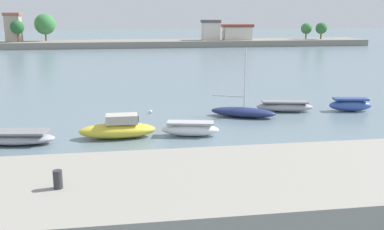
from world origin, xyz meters
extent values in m
plane|color=slate|center=(0.00, 0.00, 0.00)|extent=(400.00, 400.00, 0.00)
cube|color=gray|center=(0.00, -7.40, 1.19)|extent=(77.27, 6.77, 2.37)
cylinder|color=#2D2D33|center=(-10.94, -7.83, 2.69)|extent=(0.31, 0.31, 0.63)
ellipsoid|color=#9E9EA3|center=(-15.49, 6.00, 0.36)|extent=(5.09, 2.53, 0.71)
cube|color=slate|center=(-15.49, 6.00, 0.79)|extent=(4.08, 2.10, 0.14)
ellipsoid|color=yellow|center=(-9.17, 6.45, 0.50)|extent=(5.05, 1.82, 0.99)
cube|color=#BCB2A3|center=(-8.86, 6.45, 1.28)|extent=(2.10, 1.22, 0.58)
cube|color=black|center=(-7.81, 6.46, 1.34)|extent=(0.09, 1.09, 0.41)
ellipsoid|color=white|center=(-4.33, 6.18, 0.42)|extent=(4.06, 2.03, 0.84)
cube|color=#AFAFAF|center=(-4.33, 6.18, 0.91)|extent=(3.26, 1.67, 0.14)
ellipsoid|color=navy|center=(0.65, 10.97, 0.38)|extent=(5.35, 3.62, 0.77)
cylinder|color=silver|center=(0.72, 10.93, 3.13)|extent=(0.10, 0.10, 4.72)
cylinder|color=#B7B7BC|center=(-0.48, 11.50, 1.64)|extent=(2.28, 1.13, 0.08)
ellipsoid|color=#9E9EA3|center=(4.65, 12.39, 0.38)|extent=(4.91, 2.29, 0.76)
cube|color=slate|center=(4.65, 12.39, 0.83)|extent=(3.94, 1.88, 0.13)
ellipsoid|color=#3856A8|center=(10.17, 11.67, 0.48)|extent=(3.67, 1.77, 0.95)
cube|color=navy|center=(10.17, 11.67, 1.03)|extent=(2.95, 1.46, 0.16)
sphere|color=white|center=(-6.54, 13.48, 0.14)|extent=(0.27, 0.27, 0.27)
sphere|color=white|center=(-6.29, 1.98, 0.19)|extent=(0.38, 0.38, 0.38)
cube|color=gray|center=(0.00, 87.61, 0.76)|extent=(105.30, 11.80, 1.52)
cube|color=#B2A38E|center=(-33.64, 87.67, 4.48)|extent=(3.34, 3.25, 5.92)
cube|color=#995B42|center=(-33.64, 87.67, 7.79)|extent=(3.67, 3.57, 0.70)
cube|color=beige|center=(13.12, 86.72, 3.63)|extent=(4.01, 3.80, 4.22)
cube|color=#565156|center=(13.12, 86.72, 6.09)|extent=(4.41, 4.18, 0.70)
cube|color=beige|center=(19.70, 86.03, 3.08)|extent=(6.83, 3.78, 3.14)
cube|color=brown|center=(19.70, 86.03, 5.00)|extent=(7.52, 4.16, 0.70)
cylinder|color=brown|center=(41.78, 85.86, 2.31)|extent=(0.36, 0.36, 1.58)
sphere|color=#2D6B33|center=(41.78, 85.86, 4.26)|extent=(2.90, 2.90, 2.90)
cylinder|color=brown|center=(-32.29, 85.43, 2.60)|extent=(0.36, 0.36, 2.16)
sphere|color=#235B2D|center=(-32.29, 85.43, 4.90)|extent=(3.06, 3.06, 3.06)
cylinder|color=brown|center=(38.61, 87.84, 2.27)|extent=(0.36, 0.36, 1.50)
sphere|color=#387A3D|center=(38.61, 87.84, 4.15)|extent=(2.83, 2.83, 2.83)
cylinder|color=brown|center=(-26.70, 88.99, 2.51)|extent=(0.36, 0.36, 1.98)
sphere|color=#387A3D|center=(-26.70, 88.99, 5.46)|extent=(4.91, 4.91, 4.91)
camera|label=1|loc=(-8.66, -22.15, 8.10)|focal=41.21mm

